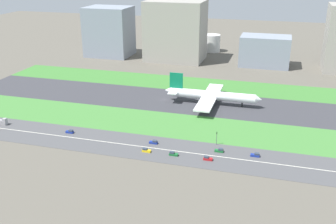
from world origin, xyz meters
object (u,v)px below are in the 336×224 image
at_px(airliner, 210,95).
at_px(car_5, 146,150).
at_px(car_1, 70,132).
at_px(car_3, 219,150).
at_px(truck_1, 1,122).
at_px(terminal_building, 109,32).
at_px(fuel_tank_west, 212,43).
at_px(car_2, 173,154).
at_px(car_0, 208,158).
at_px(car_6, 154,142).
at_px(hangar_building, 176,31).
at_px(office_tower, 265,51).
at_px(traffic_light, 217,137).
at_px(car_4, 256,155).

bearing_deg(airliner, car_5, -103.14).
height_order(car_1, car_3, same).
height_order(truck_1, terminal_building, terminal_building).
bearing_deg(fuel_tank_west, car_5, -87.83).
xyz_separation_m(car_1, car_3, (83.74, 0.00, 0.00)).
height_order(car_2, car_0, same).
distance_m(airliner, car_1, 95.20).
distance_m(car_2, fuel_tank_west, 238.25).
xyz_separation_m(truck_1, car_3, (128.91, 0.00, -0.75)).
bearing_deg(car_5, car_1, -11.72).
bearing_deg(car_6, terminal_building, 119.93).
height_order(car_2, terminal_building, terminal_building).
xyz_separation_m(car_6, hangar_building, (-37.00, 182.00, 26.68)).
height_order(truck_1, car_2, truck_1).
relative_size(airliner, terminal_building, 1.37).
xyz_separation_m(truck_1, office_tower, (140.24, 182.00, 11.77)).
xyz_separation_m(terminal_building, hangar_building, (67.80, 0.00, 3.89)).
xyz_separation_m(car_5, office_tower, (46.87, 192.00, 12.52)).
height_order(car_2, car_3, same).
bearing_deg(hangar_building, car_3, -68.50).
xyz_separation_m(car_1, fuel_tank_west, (39.21, 227.00, 7.86)).
relative_size(airliner, truck_1, 7.74).
distance_m(traffic_light, hangar_building, 188.56).
xyz_separation_m(car_3, car_0, (-4.22, -10.00, 0.00)).
distance_m(car_3, terminal_building, 230.44).
bearing_deg(office_tower, truck_1, -127.62).
height_order(traffic_light, hangar_building, hangar_building).
bearing_deg(car_2, hangar_building, -75.32).
height_order(car_1, terminal_building, terminal_building).
height_order(car_1, car_0, same).
xyz_separation_m(truck_1, car_2, (107.51, -10.00, -0.75)).
bearing_deg(terminal_building, airliner, -43.02).
height_order(airliner, car_5, airliner).
distance_m(office_tower, fuel_tank_west, 71.88).
bearing_deg(traffic_light, car_0, -94.16).
height_order(car_1, car_2, same).
distance_m(car_1, terminal_building, 191.71).
distance_m(truck_1, car_4, 146.70).
xyz_separation_m(truck_1, hangar_building, (57.22, 182.00, 25.94)).
bearing_deg(fuel_tank_west, terminal_building, -154.65).
distance_m(car_4, office_tower, 182.54).
bearing_deg(car_5, office_tower, -103.72).
relative_size(car_6, car_0, 1.00).
relative_size(car_6, car_3, 1.00).
bearing_deg(airliner, car_2, -92.99).
bearing_deg(car_2, fuel_tank_west, -84.43).
height_order(airliner, car_4, airliner).
bearing_deg(hangar_building, car_2, -75.32).
xyz_separation_m(car_1, traffic_light, (80.83, 7.99, 3.37)).
xyz_separation_m(car_5, fuel_tank_west, (-8.99, 237.00, 7.86)).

